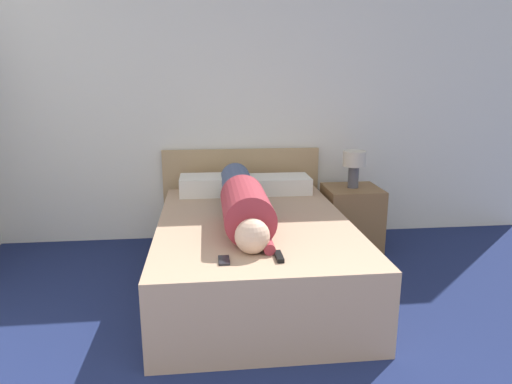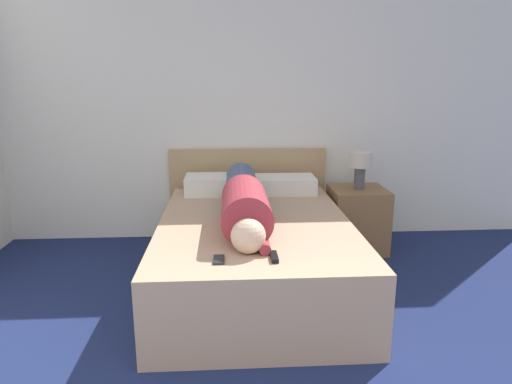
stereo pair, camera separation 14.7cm
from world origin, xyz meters
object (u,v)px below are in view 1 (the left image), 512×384
nightstand (351,218)px  cell_phone (224,260)px  table_lamp (354,163)px  bed (254,253)px  person_lying (243,200)px  pillow_near_headboard (214,185)px  tv_remote (279,256)px  pillow_second (278,184)px

nightstand → cell_phone: 1.94m
table_lamp → cell_phone: (-1.24, -1.48, -0.27)m
bed → cell_phone: 0.85m
nightstand → person_lying: 1.33m
pillow_near_headboard → cell_phone: bearing=-89.2°
person_lying → pillow_near_headboard: bearing=103.9°
person_lying → tv_remote: size_ratio=10.99×
nightstand → cell_phone: nightstand is taller
tv_remote → cell_phone: size_ratio=1.15×
nightstand → cell_phone: bearing=-129.8°
bed → tv_remote: (0.07, -0.75, 0.28)m
nightstand → table_lamp: table_lamp is taller
pillow_second → cell_phone: pillow_second is taller
person_lying → nightstand: bearing=33.3°
table_lamp → pillow_near_headboard: size_ratio=0.56×
cell_phone → table_lamp: bearing=50.2°
table_lamp → pillow_near_headboard: 1.28m
bed → person_lying: (-0.08, 0.02, 0.41)m
pillow_near_headboard → pillow_second: bearing=0.0°
table_lamp → nightstand: bearing=76.0°
person_lying → tv_remote: 0.80m
pillow_near_headboard → cell_phone: (0.02, -1.58, -0.08)m
bed → pillow_second: (0.31, 0.82, 0.34)m
pillow_near_headboard → person_lying: bearing=-76.1°
person_lying → pillow_near_headboard: (-0.20, 0.79, -0.06)m
table_lamp → pillow_near_headboard: (-1.26, 0.10, -0.19)m
table_lamp → cell_phone: size_ratio=2.59×
person_lying → pillow_second: 0.89m
nightstand → person_lying: bearing=-146.7°
nightstand → pillow_near_headboard: 1.30m
pillow_second → tv_remote: (-0.24, -1.57, -0.06)m
person_lying → bed: bearing=-15.7°
bed → table_lamp: table_lamp is taller
tv_remote → bed: bearing=95.2°
pillow_second → pillow_near_headboard: bearing=180.0°
person_lying → tv_remote: (0.14, -0.77, -0.13)m
cell_phone → nightstand: bearing=50.2°
table_lamp → pillow_second: (-0.68, 0.10, -0.20)m
bed → nightstand: 1.22m
bed → pillow_second: size_ratio=3.56×
bed → person_lying: 0.42m
person_lying → cell_phone: size_ratio=12.68×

